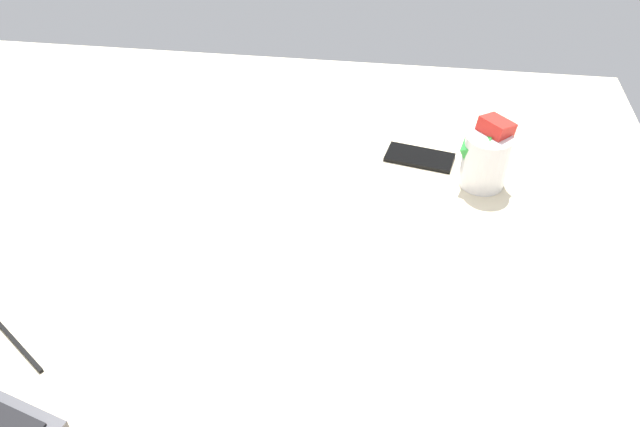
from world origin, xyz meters
TOP-DOWN VIEW (x-y plane):
  - bed_mattress at (0.00, 0.00)cm, footprint 180.00×140.00cm
  - snack_cup at (-52.71, -20.79)cm, footprint 10.38×10.35cm
  - cell_phone at (-40.46, -27.38)cm, footprint 15.09×9.50cm
  - charger_cable at (20.23, 29.03)cm, footprint 14.26×10.26cm

SIDE VIEW (x-z plane):
  - bed_mattress at x=0.00cm, z-range 0.00..18.00cm
  - charger_cable at x=20.23cm, z-range 18.00..18.60cm
  - cell_phone at x=-40.46cm, z-range 18.00..18.80cm
  - snack_cup at x=-52.71cm, z-range 17.27..31.11cm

